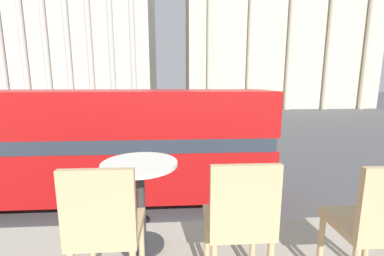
# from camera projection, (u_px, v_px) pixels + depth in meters

# --- Properties ---
(double_decker_bus) EXTENTS (11.38, 2.70, 4.23)m
(double_decker_bus) POSITION_uv_depth(u_px,v_px,m) (110.00, 143.00, 9.12)
(double_decker_bus) COLOR black
(double_decker_bus) RESTS_ON ground_plane
(cafe_dining_table) EXTENTS (0.60, 0.60, 0.73)m
(cafe_dining_table) POSITION_uv_depth(u_px,v_px,m) (140.00, 186.00, 2.05)
(cafe_dining_table) COLOR #2D2D30
(cafe_dining_table) RESTS_ON cafe_floor_slab
(cafe_chair_0) EXTENTS (0.40, 0.40, 0.91)m
(cafe_chair_0) POSITION_uv_depth(u_px,v_px,m) (105.00, 227.00, 1.51)
(cafe_chair_0) COLOR tan
(cafe_chair_0) RESTS_ON cafe_floor_slab
(cafe_chair_1) EXTENTS (0.40, 0.40, 0.91)m
(cafe_chair_1) POSITION_uv_depth(u_px,v_px,m) (239.00, 220.00, 1.58)
(cafe_chair_1) COLOR tan
(cafe_chair_1) RESTS_ON cafe_floor_slab
(cafe_chair_2) EXTENTS (0.40, 0.40, 0.91)m
(cafe_chair_2) POSITION_uv_depth(u_px,v_px,m) (374.00, 223.00, 1.55)
(cafe_chair_2) COLOR tan
(cafe_chair_2) RESTS_ON cafe_floor_slab
(plaza_building_left) EXTENTS (26.73, 17.08, 26.39)m
(plaza_building_left) POSITION_uv_depth(u_px,v_px,m) (84.00, 35.00, 49.17)
(plaza_building_left) COLOR #BCB2A8
(plaza_building_left) RESTS_ON ground_plane
(plaza_building_right) EXTENTS (32.13, 15.05, 25.32)m
(plaza_building_right) POSITION_uv_depth(u_px,v_px,m) (274.00, 36.00, 46.61)
(plaza_building_right) COLOR beige
(plaza_building_right) RESTS_ON ground_plane
(traffic_light_near) EXTENTS (0.42, 0.24, 3.24)m
(traffic_light_near) POSITION_uv_depth(u_px,v_px,m) (220.00, 135.00, 11.72)
(traffic_light_near) COLOR black
(traffic_light_near) RESTS_ON ground_plane
(traffic_light_mid) EXTENTS (0.42, 0.24, 3.46)m
(traffic_light_mid) POSITION_uv_depth(u_px,v_px,m) (185.00, 113.00, 18.54)
(traffic_light_mid) COLOR black
(traffic_light_mid) RESTS_ON ground_plane
(car_white) EXTENTS (4.20, 1.93, 1.35)m
(car_white) POSITION_uv_depth(u_px,v_px,m) (181.00, 121.00, 25.16)
(car_white) COLOR black
(car_white) RESTS_ON ground_plane
(pedestrian_red) EXTENTS (0.32, 0.32, 1.75)m
(pedestrian_red) POSITION_uv_depth(u_px,v_px,m) (179.00, 107.00, 34.88)
(pedestrian_red) COLOR #282B33
(pedestrian_red) RESTS_ON ground_plane
(pedestrian_yellow) EXTENTS (0.32, 0.32, 1.78)m
(pedestrian_yellow) POSITION_uv_depth(u_px,v_px,m) (95.00, 122.00, 22.23)
(pedestrian_yellow) COLOR #282B33
(pedestrian_yellow) RESTS_ON ground_plane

